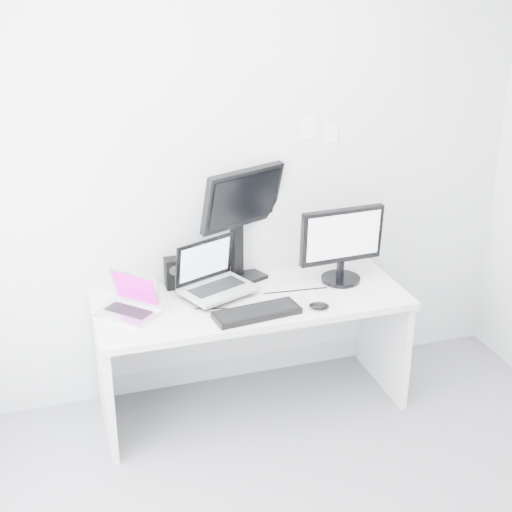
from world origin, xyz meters
name	(u,v)px	position (x,y,z in m)	size (l,w,h in m)	color
back_wall	(234,178)	(0.00, 1.60, 1.35)	(3.60, 3.60, 0.00)	silver
desk	(252,353)	(0.00, 1.25, 0.36)	(1.80, 0.70, 0.73)	silver
macbook	(125,295)	(-0.72, 1.26, 0.85)	(0.32, 0.24, 0.24)	silver
speaker	(173,273)	(-0.40, 1.53, 0.82)	(0.09, 0.09, 0.19)	black
dell_laptop	(218,270)	(-0.18, 1.33, 0.90)	(0.40, 0.31, 0.33)	#A2A5A9
rear_monitor	(240,223)	(0.01, 1.52, 1.10)	(0.54, 0.19, 0.73)	black
samsung_monitor	(342,244)	(0.59, 1.32, 0.97)	(0.52, 0.24, 0.48)	black
keyboard	(257,313)	(-0.04, 1.04, 0.75)	(0.48, 0.17, 0.03)	black
mouse	(319,306)	(0.32, 1.01, 0.75)	(0.12, 0.07, 0.04)	black
wall_note_0	(307,128)	(0.45, 1.59, 1.62)	(0.10, 0.00, 0.14)	white
wall_note_1	(331,133)	(0.60, 1.59, 1.58)	(0.09, 0.00, 0.13)	white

